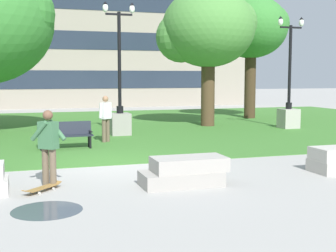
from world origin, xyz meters
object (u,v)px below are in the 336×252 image
object	(u,v)px
park_bench_near_left	(65,133)
person_bystander_near_lawn	(106,116)
skateboard	(42,188)
lamp_post_right	(120,109)
lamp_post_left	(289,106)
concrete_block_left	(185,172)
person_skateboarder	(49,144)

from	to	relation	value
park_bench_near_left	person_bystander_near_lawn	distance (m)	2.03
skateboard	lamp_post_right	distance (m)	9.66
lamp_post_left	lamp_post_right	size ratio (longest dim) A/B	0.95
concrete_block_left	person_bystander_near_lawn	bearing A→B (deg)	93.67
person_skateboarder	lamp_post_left	xyz separation A→B (m)	(11.46, 8.69, 0.09)
person_skateboarder	lamp_post_left	size ratio (longest dim) A/B	0.33
skateboard	person_bystander_near_lawn	size ratio (longest dim) A/B	0.51
person_skateboarder	park_bench_near_left	world-z (taller)	person_skateboarder
skateboard	person_bystander_near_lawn	distance (m)	7.54
skateboard	lamp_post_left	size ratio (longest dim) A/B	0.17
person_bystander_near_lawn	lamp_post_right	bearing A→B (deg)	63.89
concrete_block_left	park_bench_near_left	bearing A→B (deg)	108.39
person_skateboarder	lamp_post_left	bearing A→B (deg)	37.17
lamp_post_left	lamp_post_right	world-z (taller)	lamp_post_right
skateboard	lamp_post_left	distance (m)	14.79
person_skateboarder	person_bystander_near_lawn	xyz separation A→B (m)	(2.44, 6.63, 0.01)
lamp_post_left	person_bystander_near_lawn	distance (m)	9.26
lamp_post_left	lamp_post_right	distance (m)	8.09
skateboard	person_bystander_near_lawn	bearing A→B (deg)	69.61
concrete_block_left	park_bench_near_left	xyz separation A→B (m)	(-2.06, 6.20, 0.23)
person_skateboarder	lamp_post_left	world-z (taller)	lamp_post_left
skateboard	concrete_block_left	bearing A→B (deg)	-6.72
lamp_post_right	skateboard	bearing A→B (deg)	-111.66
concrete_block_left	lamp_post_right	world-z (taller)	lamp_post_right
lamp_post_right	person_bystander_near_lawn	xyz separation A→B (m)	(-0.94, -1.91, -0.13)
lamp_post_left	person_bystander_near_lawn	xyz separation A→B (m)	(-9.03, -2.06, -0.08)
person_bystander_near_lawn	concrete_block_left	bearing A→B (deg)	-86.33
lamp_post_right	person_bystander_near_lawn	bearing A→B (deg)	-116.11
park_bench_near_left	lamp_post_left	bearing A→B (deg)	16.99
skateboard	lamp_post_right	world-z (taller)	lamp_post_right
skateboard	lamp_post_left	bearing A→B (deg)	37.96
skateboard	park_bench_near_left	bearing A→B (deg)	80.07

